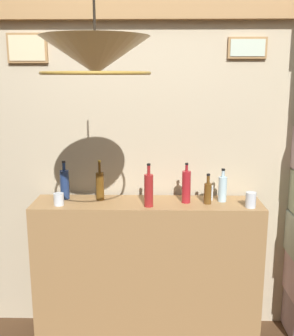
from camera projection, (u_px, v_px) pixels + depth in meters
panelled_rear_partition at (148, 153)px, 2.98m from camera, size 3.70×0.15×2.50m
bar_shelf_unit at (147, 272)px, 2.92m from camera, size 1.55×0.34×1.03m
liquor_bottle_brandy at (149, 190)px, 2.69m from camera, size 0.06×0.06×0.29m
liquor_bottle_whiskey at (186, 186)px, 2.77m from camera, size 0.06×0.06×0.27m
liquor_bottle_vodka at (208, 192)px, 2.76m from camera, size 0.05×0.05×0.21m
liquor_bottle_port at (65, 184)px, 2.86m from camera, size 0.06×0.06×0.27m
liquor_bottle_scotch at (223, 188)px, 2.80m from camera, size 0.06×0.06×0.23m
liquor_bottle_rye at (100, 186)px, 2.83m from camera, size 0.06×0.06×0.28m
glass_tumbler_rocks at (59, 199)px, 2.73m from camera, size 0.07×0.07×0.08m
glass_tumbler_highball at (251, 200)px, 2.68m from camera, size 0.07×0.07×0.10m
glass_tumbler_shot at (209, 193)px, 2.85m from camera, size 0.06×0.06×0.10m
pendant_lamp at (95, 57)px, 1.88m from camera, size 0.51×0.51×0.50m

